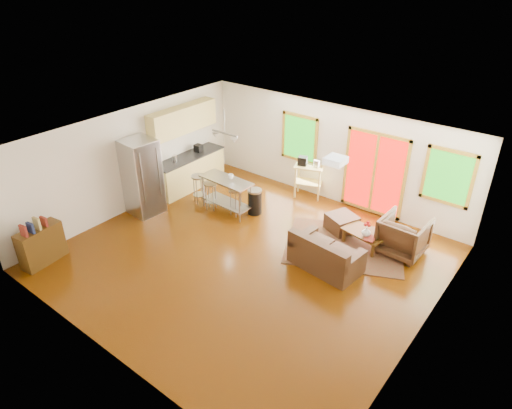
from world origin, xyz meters
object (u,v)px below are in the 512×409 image
Objects in this scene: armchair at (404,234)px; ottoman at (342,223)px; island at (227,189)px; loveseat at (325,256)px; coffee_table at (365,234)px; kitchen_cart at (308,170)px; refrigerator at (142,177)px; rug at (344,246)px.

ottoman is at bearing 1.76° from armchair.
armchair is at bearing 12.63° from island.
loveseat is 2.47× the size of ottoman.
loveseat reaches higher than coffee_table.
island is (-3.22, 0.58, 0.31)m from loveseat.
coffee_table is (0.29, 1.24, 0.02)m from loveseat.
kitchen_cart is at bearing -16.34° from armchair.
loveseat is at bearing 13.47° from refrigerator.
ottoman is at bearing 158.74° from coffee_table.
refrigerator is at bearing -160.37° from rug.
ottoman is (-0.72, 0.28, -0.12)m from coffee_table.
island reaches higher than rug.
armchair is (1.05, 1.53, 0.18)m from loveseat.
island is at bearing 14.10° from armchair.
ottoman is (-1.48, -0.01, -0.27)m from armchair.
loveseat is 1.46× the size of coffee_table.
loveseat is 3.27m from kitchen_cart.
loveseat is 4.93m from refrigerator.
rug is 2.43× the size of coffee_table.
kitchen_cart is (1.18, 1.94, 0.17)m from island.
armchair is at bearing 20.71° from coffee_table.
kitchen_cart is at bearing 135.14° from loveseat.
loveseat is (0.05, -0.98, 0.29)m from rug.
kitchen_cart reaches higher than ottoman.
armchair reaches higher than loveseat.
coffee_table is 0.83m from armchair.
rug is at bearing 24.61° from refrigerator.
refrigerator is 1.70× the size of kitchen_cart.
rug is 4.12× the size of ottoman.
coffee_table is at bearing -21.26° from ottoman.
kitchen_cart is at bearing 142.10° from rug.
ottoman is at bearing 32.02° from refrigerator.
coffee_table is 1.69× the size of ottoman.
kitchen_cart reaches higher than loveseat.
island reaches higher than coffee_table.
kitchen_cart is at bearing 151.17° from coffee_table.
rug is at bearing 99.46° from loveseat.
coffee_table is 0.78m from ottoman.
rug is 1.67× the size of loveseat.
ottoman is 0.32× the size of refrigerator.
armchair is 0.67× the size of island.
kitchen_cart reaches higher than rug.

